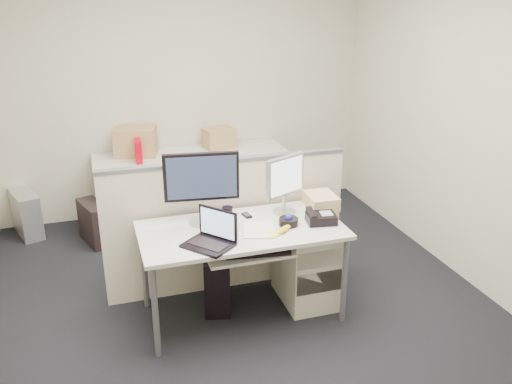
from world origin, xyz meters
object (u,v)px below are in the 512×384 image
object	(u,v)px
monitor_main	(202,189)
desk_phone	(321,218)
desk	(242,236)
laptop	(208,231)

from	to	relation	value
monitor_main	desk_phone	bearing A→B (deg)	-9.14
desk_phone	monitor_main	bearing A→B (deg)	172.25
desk	laptop	world-z (taller)	laptop
desk	desk_phone	xyz separation A→B (m)	(0.60, -0.08, 0.10)
monitor_main	desk_phone	xyz separation A→B (m)	(0.85, -0.26, -0.24)
monitor_main	laptop	bearing A→B (deg)	-89.38
monitor_main	laptop	distance (m)	0.43
laptop	desk_phone	distance (m)	0.91
laptop	desk_phone	xyz separation A→B (m)	(0.90, 0.13, -0.09)
laptop	monitor_main	bearing A→B (deg)	132.74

